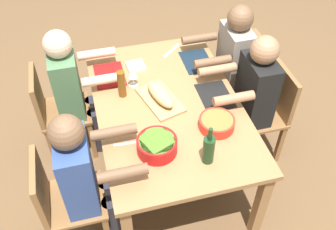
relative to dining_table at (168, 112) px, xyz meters
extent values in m
plane|color=brown|center=(0.00, 0.00, -0.66)|extent=(8.00, 8.00, 0.00)
cube|color=#9E7044|center=(0.00, 0.00, 0.06)|extent=(1.62, 1.05, 0.04)
cube|color=#9E7044|center=(-0.75, -0.47, -0.31)|extent=(0.07, 0.07, 0.70)
cube|color=#9E7044|center=(0.75, -0.47, -0.31)|extent=(0.07, 0.07, 0.70)
cube|color=#9E7044|center=(0.75, 0.47, -0.31)|extent=(0.07, 0.07, 0.70)
cube|color=olive|center=(0.00, -0.77, -0.22)|extent=(0.40, 0.40, 0.03)
cube|color=olive|center=(0.00, -0.95, -0.01)|extent=(0.38, 0.04, 0.40)
cube|color=olive|center=(-0.17, -0.60, -0.45)|extent=(0.04, 0.04, 0.42)
cube|color=olive|center=(0.17, -0.60, -0.45)|extent=(0.04, 0.04, 0.42)
cube|color=olive|center=(-0.17, -0.94, -0.45)|extent=(0.04, 0.04, 0.42)
cube|color=olive|center=(0.17, -0.94, -0.45)|extent=(0.04, 0.04, 0.42)
cylinder|color=#2D2D38|center=(-0.08, -0.55, -0.43)|extent=(0.11, 0.11, 0.45)
cylinder|color=#2D2D38|center=(0.08, -0.55, -0.43)|extent=(0.11, 0.11, 0.45)
cube|color=black|center=(0.00, -0.71, 0.07)|extent=(0.34, 0.20, 0.55)
cylinder|color=#9E7251|center=(-0.17, -0.44, 0.19)|extent=(0.07, 0.30, 0.07)
cylinder|color=#9E7251|center=(0.17, -0.44, 0.19)|extent=(0.07, 0.30, 0.07)
sphere|color=#9E7251|center=(0.00, -0.71, 0.44)|extent=(0.21, 0.21, 0.21)
cube|color=olive|center=(-0.45, 0.77, -0.22)|extent=(0.40, 0.40, 0.03)
cube|color=olive|center=(-0.45, 0.95, -0.01)|extent=(0.38, 0.04, 0.40)
cube|color=olive|center=(-0.28, 0.60, -0.45)|extent=(0.04, 0.04, 0.42)
cube|color=olive|center=(-0.28, 0.94, -0.45)|extent=(0.04, 0.04, 0.42)
cylinder|color=#2D2D38|center=(-0.37, 0.55, -0.43)|extent=(0.11, 0.11, 0.45)
cylinder|color=#2D2D38|center=(-0.53, 0.55, -0.43)|extent=(0.11, 0.11, 0.45)
cube|color=#334C8C|center=(-0.45, 0.71, 0.07)|extent=(0.34, 0.20, 0.55)
cylinder|color=brown|center=(-0.28, 0.44, 0.19)|extent=(0.07, 0.30, 0.07)
cylinder|color=brown|center=(-0.62, 0.44, 0.19)|extent=(0.07, 0.30, 0.07)
sphere|color=brown|center=(-0.45, 0.71, 0.44)|extent=(0.21, 0.21, 0.21)
cube|color=olive|center=(0.45, 0.77, -0.22)|extent=(0.40, 0.40, 0.03)
cube|color=olive|center=(0.45, 0.95, -0.01)|extent=(0.38, 0.04, 0.40)
cube|color=olive|center=(0.62, 0.60, -0.45)|extent=(0.04, 0.04, 0.42)
cube|color=olive|center=(0.28, 0.60, -0.45)|extent=(0.04, 0.04, 0.42)
cube|color=olive|center=(0.62, 0.94, -0.45)|extent=(0.04, 0.04, 0.42)
cube|color=olive|center=(0.28, 0.94, -0.45)|extent=(0.04, 0.04, 0.42)
cylinder|color=#2D2D38|center=(0.53, 0.55, -0.43)|extent=(0.11, 0.11, 0.45)
cylinder|color=#2D2D38|center=(0.37, 0.55, -0.43)|extent=(0.11, 0.11, 0.45)
cube|color=#4C724C|center=(0.45, 0.71, 0.07)|extent=(0.34, 0.20, 0.55)
cylinder|color=beige|center=(0.62, 0.44, 0.19)|extent=(0.07, 0.30, 0.07)
cylinder|color=beige|center=(0.28, 0.44, 0.19)|extent=(0.07, 0.30, 0.07)
sphere|color=beige|center=(0.45, 0.71, 0.44)|extent=(0.21, 0.21, 0.21)
cube|color=olive|center=(0.45, -0.77, -0.22)|extent=(0.40, 0.40, 0.03)
cube|color=olive|center=(0.45, -0.95, -0.01)|extent=(0.38, 0.04, 0.40)
cube|color=olive|center=(0.28, -0.60, -0.45)|extent=(0.04, 0.04, 0.42)
cube|color=olive|center=(0.62, -0.60, -0.45)|extent=(0.04, 0.04, 0.42)
cube|color=olive|center=(0.28, -0.94, -0.45)|extent=(0.04, 0.04, 0.42)
cube|color=olive|center=(0.62, -0.94, -0.45)|extent=(0.04, 0.04, 0.42)
cylinder|color=#2D2D38|center=(0.37, -0.55, -0.43)|extent=(0.11, 0.11, 0.45)
cylinder|color=#2D2D38|center=(0.53, -0.55, -0.43)|extent=(0.11, 0.11, 0.45)
cube|color=gray|center=(0.45, -0.71, 0.07)|extent=(0.34, 0.20, 0.55)
cylinder|color=brown|center=(0.28, -0.44, 0.19)|extent=(0.07, 0.30, 0.07)
cylinder|color=brown|center=(0.62, -0.44, 0.19)|extent=(0.07, 0.30, 0.07)
sphere|color=brown|center=(0.45, -0.71, 0.44)|extent=(0.21, 0.21, 0.21)
cylinder|color=red|center=(-0.41, 0.18, 0.13)|extent=(0.26, 0.26, 0.10)
cylinder|color=#669E33|center=(-0.41, 0.18, 0.17)|extent=(0.23, 0.23, 0.04)
cylinder|color=red|center=(-0.31, -0.26, 0.12)|extent=(0.25, 0.25, 0.08)
cylinder|color=orange|center=(-0.31, -0.26, 0.15)|extent=(0.22, 0.22, 0.03)
cube|color=tan|center=(0.05, 0.05, 0.09)|extent=(0.44, 0.32, 0.02)
ellipsoid|color=tan|center=(0.05, 0.05, 0.15)|extent=(0.34, 0.19, 0.09)
cylinder|color=#193819|center=(-0.57, -0.11, 0.18)|extent=(0.08, 0.08, 0.20)
cylinder|color=#193819|center=(-0.57, -0.11, 0.33)|extent=(0.03, 0.03, 0.09)
cylinder|color=brown|center=(0.18, 0.30, 0.19)|extent=(0.06, 0.06, 0.22)
cylinder|color=silver|center=(0.28, 0.20, 0.09)|extent=(0.07, 0.07, 0.01)
cylinder|color=silver|center=(0.28, 0.20, 0.13)|extent=(0.01, 0.01, 0.07)
cone|color=silver|center=(0.28, 0.20, 0.21)|extent=(0.08, 0.08, 0.08)
cube|color=black|center=(0.00, -0.37, 0.09)|extent=(0.32, 0.23, 0.01)
cube|color=silver|center=(-0.31, 0.37, 0.09)|extent=(0.03, 0.17, 0.01)
cube|color=maroon|center=(0.45, 0.37, 0.09)|extent=(0.32, 0.23, 0.01)
cube|color=#142333|center=(0.45, -0.37, 0.09)|extent=(0.32, 0.23, 0.01)
cube|color=silver|center=(0.64, -0.20, 0.09)|extent=(0.17, 0.19, 0.01)
cube|color=white|center=(0.50, 0.14, 0.09)|extent=(0.15, 0.15, 0.02)
camera|label=1|loc=(-1.98, 0.52, 1.99)|focal=40.78mm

